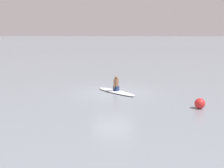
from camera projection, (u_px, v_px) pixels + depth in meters
ground_plane at (113, 92)px, 17.56m from camera, size 400.00×400.00×0.00m
surfboard at (116, 92)px, 17.46m from camera, size 2.85×2.78×0.13m
person_paddler at (116, 84)px, 17.37m from camera, size 0.41×0.40×0.96m
buoy_marker at (200, 103)px, 13.84m from camera, size 0.53×0.53×0.53m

